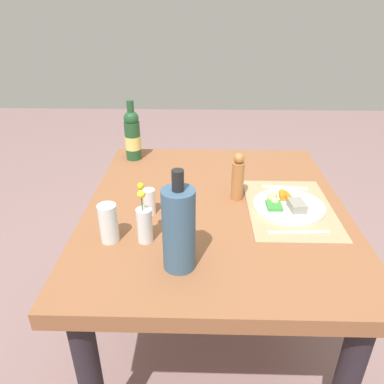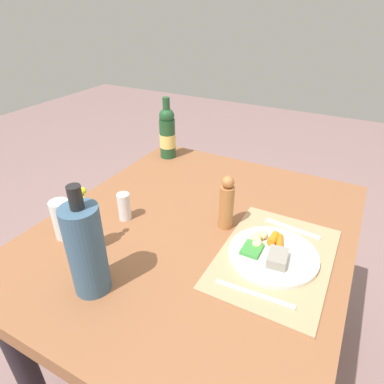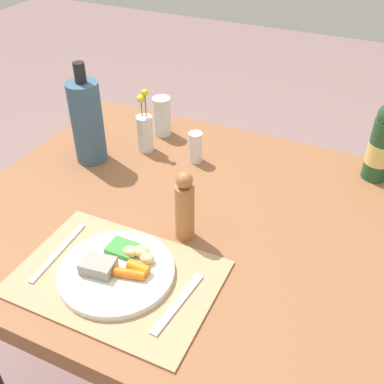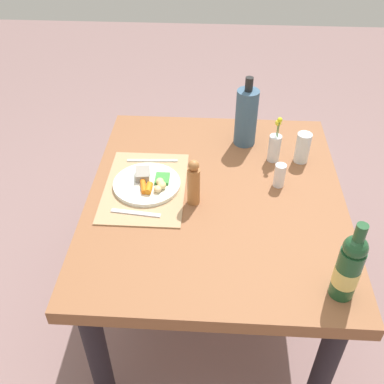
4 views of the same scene
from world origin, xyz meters
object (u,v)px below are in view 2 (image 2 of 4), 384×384
(fork, at_px, (254,294))
(cooler_bottle, at_px, (86,249))
(knife, at_px, (292,229))
(flower_vase, at_px, (90,229))
(water_tumbler, at_px, (63,222))
(pepper_mill, at_px, (227,204))
(dining_table, at_px, (196,250))
(salt_shaker, at_px, (124,206))
(dinner_plate, at_px, (272,253))
(wine_bottle, at_px, (167,133))

(fork, bearing_deg, cooler_bottle, 111.15)
(knife, height_order, flower_vase, flower_vase)
(knife, bearing_deg, water_tumbler, 126.51)
(pepper_mill, bearing_deg, dining_table, 121.29)
(knife, relative_size, salt_shaker, 1.89)
(dinner_plate, xyz_separation_m, knife, (0.17, -0.02, -0.01))
(dining_table, relative_size, salt_shaker, 11.70)
(salt_shaker, xyz_separation_m, flower_vase, (-0.18, -0.01, 0.02))
(dinner_plate, bearing_deg, flower_vase, 112.82)
(dining_table, height_order, salt_shaker, salt_shaker)
(pepper_mill, bearing_deg, salt_shaker, 110.33)
(flower_vase, bearing_deg, fork, -84.58)
(flower_vase, height_order, wine_bottle, wine_bottle)
(wine_bottle, bearing_deg, pepper_mill, -129.94)
(knife, height_order, cooler_bottle, cooler_bottle)
(flower_vase, bearing_deg, cooler_bottle, -136.59)
(fork, bearing_deg, pepper_mill, 34.49)
(dining_table, xyz_separation_m, wine_bottle, (0.45, 0.40, 0.22))
(knife, height_order, pepper_mill, pepper_mill)
(dining_table, distance_m, pepper_mill, 0.22)
(fork, bearing_deg, flower_vase, 92.60)
(dinner_plate, xyz_separation_m, cooler_bottle, (-0.34, 0.39, 0.12))
(dining_table, height_order, water_tumbler, water_tumbler)
(knife, distance_m, pepper_mill, 0.24)
(salt_shaker, relative_size, wine_bottle, 0.34)
(dinner_plate, xyz_separation_m, water_tumbler, (-0.22, 0.63, 0.04))
(salt_shaker, bearing_deg, water_tumbler, 147.88)
(cooler_bottle, relative_size, pepper_mill, 1.63)
(knife, distance_m, wine_bottle, 0.77)
(pepper_mill, relative_size, water_tumbler, 1.46)
(dining_table, xyz_separation_m, dinner_plate, (-0.03, -0.27, 0.12))
(water_tumbler, bearing_deg, pepper_mill, -56.02)
(dining_table, bearing_deg, salt_shaker, 106.15)
(dinner_plate, height_order, salt_shaker, salt_shaker)
(salt_shaker, xyz_separation_m, cooler_bottle, (-0.30, -0.13, 0.08))
(pepper_mill, bearing_deg, dinner_plate, -113.83)
(dinner_plate, height_order, fork, dinner_plate)
(pepper_mill, bearing_deg, flower_vase, 132.48)
(dinner_plate, bearing_deg, cooler_bottle, 131.13)
(dinner_plate, relative_size, knife, 1.43)
(dining_table, bearing_deg, knife, -65.32)
(dinner_plate, distance_m, pepper_mill, 0.22)
(wine_bottle, distance_m, pepper_mill, 0.63)
(cooler_bottle, height_order, water_tumbler, cooler_bottle)
(dinner_plate, relative_size, fork, 1.24)
(wine_bottle, bearing_deg, knife, -114.75)
(knife, height_order, salt_shaker, salt_shaker)
(pepper_mill, bearing_deg, knife, -68.23)
(dinner_plate, bearing_deg, wine_bottle, 54.01)
(fork, xyz_separation_m, water_tumbler, (-0.05, 0.64, 0.05))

